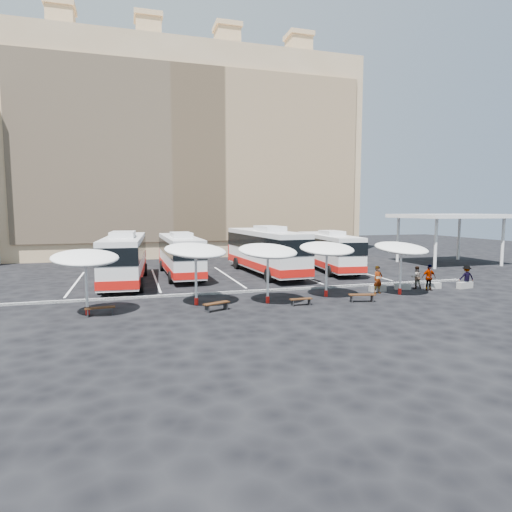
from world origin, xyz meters
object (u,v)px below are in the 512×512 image
object	(u,v)px
sunshade_1	(196,251)
passenger_1	(416,277)
sunshade_2	(268,251)
bus_2	(265,249)
bus_0	(125,257)
conc_bench_2	(433,286)
wood_bench_1	(217,305)
conc_bench_1	(402,286)
passenger_0	(378,280)
sunshade_3	(327,249)
conc_bench_0	(378,288)
wood_bench_3	(362,296)
conc_bench_3	(465,285)
wood_bench_0	(100,309)
sunshade_4	(401,249)
sunshade_0	(85,258)
bus_3	(328,250)
passenger_3	(466,277)
wood_bench_2	(301,300)
bus_1	(180,253)
passenger_2	(429,278)

from	to	relation	value
sunshade_1	passenger_1	xyz separation A→B (m)	(15.89, 1.01, -2.40)
sunshade_2	bus_2	bearing A→B (deg)	73.31
bus_0	conc_bench_2	distance (m)	22.81
wood_bench_1	conc_bench_1	distance (m)	14.16
passenger_0	bus_0	bearing A→B (deg)	142.19
bus_0	sunshade_3	size ratio (longest dim) A/B	3.51
conc_bench_1	passenger_0	bearing A→B (deg)	-161.23
conc_bench_0	wood_bench_3	bearing A→B (deg)	-135.41
bus_2	conc_bench_3	distance (m)	15.97
bus_0	passenger_1	world-z (taller)	bus_0
sunshade_3	wood_bench_1	world-z (taller)	sunshade_3
wood_bench_3	wood_bench_0	bearing A→B (deg)	176.82
conc_bench_3	passenger_0	world-z (taller)	passenger_0
sunshade_1	sunshade_3	xyz separation A→B (m)	(8.42, 0.13, -0.11)
sunshade_2	sunshade_4	bearing A→B (deg)	0.54
bus_0	sunshade_0	bearing A→B (deg)	-96.63
bus_2	wood_bench_0	distance (m)	17.75
bus_3	passenger_1	world-z (taller)	bus_3
passenger_3	bus_0	bearing A→B (deg)	-10.42
sunshade_3	conc_bench_2	size ratio (longest dim) A/B	3.29
passenger_3	conc_bench_1	bearing A→B (deg)	-0.57
sunshade_4	passenger_0	distance (m)	2.55
passenger_1	conc_bench_3	bearing A→B (deg)	175.72
bus_0	conc_bench_2	bearing A→B (deg)	-18.23
conc_bench_0	bus_3	bearing A→B (deg)	82.88
wood_bench_3	conc_bench_3	bearing A→B (deg)	12.39
bus_2	conc_bench_2	bearing A→B (deg)	-51.19
bus_2	sunshade_2	bearing A→B (deg)	-110.23
conc_bench_1	conc_bench_2	distance (m)	2.30
wood_bench_3	wood_bench_2	bearing A→B (deg)	177.42
wood_bench_3	conc_bench_0	distance (m)	3.99
wood_bench_3	sunshade_4	bearing A→B (deg)	21.44
bus_1	passenger_3	world-z (taller)	bus_1
sunshade_4	conc_bench_3	bearing A→B (deg)	6.33
bus_2	conc_bench_3	xyz separation A→B (m)	(11.60, -10.80, -1.94)
passenger_1	sunshade_1	bearing A→B (deg)	15.52
bus_2	sunshade_4	distance (m)	12.85
bus_0	passenger_2	world-z (taller)	bus_0
wood_bench_2	bus_2	bearing A→B (deg)	81.97
sunshade_3	passenger_3	distance (m)	11.14
bus_3	sunshade_2	size ratio (longest dim) A/B	2.84
sunshade_1	wood_bench_1	size ratio (longest dim) A/B	3.00
conc_bench_0	passenger_2	distance (m)	3.74
bus_1	passenger_0	bearing A→B (deg)	-45.95
bus_3	conc_bench_0	bearing A→B (deg)	-91.27
sunshade_2	conc_bench_1	world-z (taller)	sunshade_2
sunshade_0	sunshade_2	size ratio (longest dim) A/B	1.00
wood_bench_3	conc_bench_1	distance (m)	5.79
bus_2	conc_bench_2	size ratio (longest dim) A/B	12.22
sunshade_4	conc_bench_2	distance (m)	4.72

